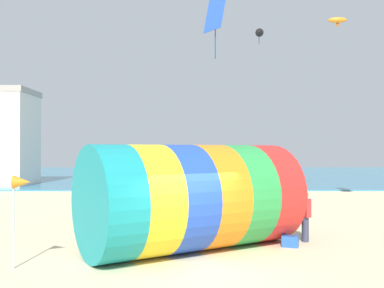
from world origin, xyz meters
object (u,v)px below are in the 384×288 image
Objects in this scene: kite_black_delta at (259,32)px; beach_flag at (21,186)px; kite_handler at (305,216)px; kite_blue_diamond at (215,13)px; kite_orange_parafoil at (337,20)px; cooler_box at (290,241)px; giant_inflatable_tube at (193,197)px.

kite_black_delta is 0.40× the size of beach_flag.
kite_black_delta reaches higher than kite_handler.
beach_flag is at bearing -121.25° from kite_black_delta.
kite_blue_diamond is at bearing -161.92° from kite_handler.
kite_orange_parafoil reaches higher than beach_flag.
kite_handler is 14.49m from kite_black_delta.
kite_handler is 1.75× the size of kite_black_delta.
beach_flag reaches higher than kite_handler.
cooler_box is (-0.70, -0.76, -0.71)m from kite_handler.
kite_blue_diamond is (0.71, 0.15, 5.90)m from giant_inflatable_tube.
beach_flag is at bearing -130.23° from kite_orange_parafoil.
kite_blue_diamond is (-9.07, -14.78, -4.26)m from kite_orange_parafoil.
cooler_box is at bearing 17.78° from beach_flag.
kite_orange_parafoil reaches higher than kite_handler.
kite_blue_diamond reaches higher than giant_inflatable_tube.
giant_inflatable_tube is 7.56× the size of kite_black_delta.
cooler_box is at bearing 6.14° from kite_blue_diamond.
cooler_box is (7.77, 2.49, -2.02)m from beach_flag.
beach_flag is (-5.32, -2.23, -5.36)m from kite_blue_diamond.
kite_orange_parafoil reaches higher than kite_black_delta.
kite_orange_parafoil is at bearing 25.26° from kite_black_delta.
kite_orange_parafoil is 0.59× the size of kite_blue_diamond.
kite_black_delta reaches higher than giant_inflatable_tube.
kite_black_delta reaches higher than beach_flag.
kite_black_delta is 1.90× the size of cooler_box.
kite_orange_parafoil is 1.28× the size of kite_black_delta.
kite_orange_parafoil reaches higher than giant_inflatable_tube.
kite_black_delta is 15.56m from cooler_box.
kite_black_delta is 12.84m from kite_blue_diamond.
giant_inflatable_tube is at bearing 24.32° from beach_flag.
kite_handler is 0.81× the size of kite_blue_diamond.
kite_handler is 7.45m from kite_blue_diamond.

